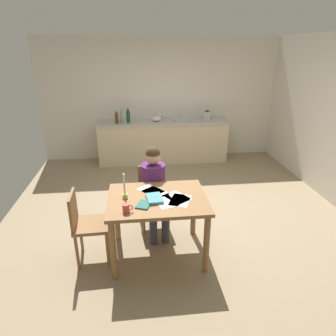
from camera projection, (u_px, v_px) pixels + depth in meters
The scene contains 24 objects.
ground_plane at pixel (177, 212), 4.66m from camera, with size 5.20×5.20×0.04m, color #937F60.
wall_back at pixel (161, 99), 6.55m from camera, with size 5.20×0.12×2.60m, color silver.
kitchen_counter at pixel (163, 141), 6.54m from camera, with size 2.80×0.64×0.90m.
dining_table at pixel (158, 207), 3.45m from camera, with size 1.13×0.87×0.78m.
chair_at_table at pixel (153, 194), 4.13m from camera, with size 0.44×0.44×0.86m.
person_seated at pixel (154, 186), 3.92m from camera, with size 0.37×0.61×1.19m.
chair_side_empty at pixel (86, 223), 3.41m from camera, with size 0.41×0.41×0.88m.
coffee_mug at pixel (126, 208), 3.09m from camera, with size 0.11×0.07×0.09m.
candlestick at pixel (125, 191), 3.35m from camera, with size 0.06×0.06×0.30m.
book_magazine at pixel (144, 205), 3.23m from camera, with size 0.14×0.19×0.02m, color #2D645F.
book_cookery at pixel (154, 198), 3.34m from camera, with size 0.17×0.25×0.03m, color teal.
paper_letter at pixel (165, 202), 3.31m from camera, with size 0.21×0.30×0.00m, color white.
paper_bill at pixel (155, 192), 3.52m from camera, with size 0.21×0.30×0.00m, color white.
paper_envelope at pixel (177, 197), 3.40m from camera, with size 0.21×0.30×0.00m, color white.
paper_receipt at pixel (180, 200), 3.34m from camera, with size 0.21×0.30×0.00m, color white.
paper_notice at pixel (151, 190), 3.57m from camera, with size 0.21×0.30×0.00m, color white.
sink_unit at pixel (182, 119), 6.41m from camera, with size 0.36×0.36×0.24m.
bottle_oil at pixel (117, 118), 6.14m from camera, with size 0.07×0.07×0.25m.
bottle_vinegar at pixel (122, 117), 6.17m from camera, with size 0.07×0.07×0.30m.
bottle_wine_red at pixel (128, 116), 6.20m from camera, with size 0.08×0.08×0.30m.
mixing_bowl at pixel (156, 119), 6.34m from camera, with size 0.21×0.21×0.10m, color white.
stovetop_kettle at pixel (207, 115), 6.43m from camera, with size 0.18×0.18×0.22m.
wine_glass_near_sink at pixel (165, 114), 6.47m from camera, with size 0.07×0.07×0.15m.
wine_glass_by_kettle at pixel (160, 114), 6.46m from camera, with size 0.07×0.07×0.15m.
Camera 1 is at (-0.58, -4.01, 2.38)m, focal length 31.79 mm.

